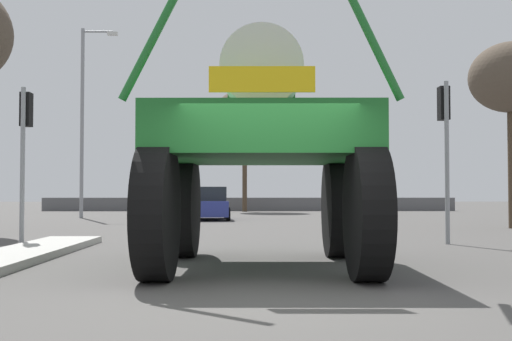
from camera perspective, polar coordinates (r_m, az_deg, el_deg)
The scene contains 9 objects.
ground_plane at distance 25.50m, azimuth -0.27°, elevation -4.83°, with size 120.00×120.00×0.00m, color #4C4947.
oversize_sprayer at distance 10.72m, azimuth 0.49°, elevation 1.74°, with size 4.06×5.42×4.25m.
sedan_ahead at distance 29.40m, azimuth -4.28°, elevation -3.05°, with size 2.09×4.20×1.52m.
traffic_signal_near_left at distance 16.52m, azimuth -20.11°, elevation 3.44°, with size 0.24×0.54×3.83m.
traffic_signal_near_right at distance 16.40m, azimuth 16.66°, elevation 3.90°, with size 0.24×0.54×4.01m.
streetlight_far_left at distance 32.62m, azimuth -15.23°, elevation 4.97°, with size 1.82×0.24×9.44m.
bare_tree_right at distance 24.36m, azimuth 22.04°, elevation 7.68°, with size 2.94×2.94×6.60m.
bare_tree_far_center at distance 41.79m, azimuth -1.03°, elevation 5.00°, with size 4.00×4.00×8.08m.
roadside_barrier at distance 42.98m, azimuth -0.59°, elevation -3.07°, with size 28.07×0.24×0.90m, color #59595B.
Camera 1 is at (-0.35, -7.47, 1.27)m, focal length 44.31 mm.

